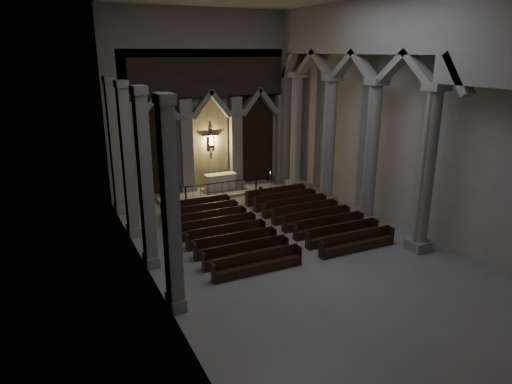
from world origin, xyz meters
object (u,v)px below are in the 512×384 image
Objects in this scene: candle_stand_left at (177,201)px; pews at (268,225)px; altar_rail at (222,187)px; candle_stand_right at (270,186)px; altar at (221,181)px; worshipper at (261,196)px.

candle_stand_left is 0.15× the size of pews.
altar_rail is 6.83m from pews.
candle_stand_left is 1.03× the size of candle_stand_right.
altar_rail is at bearing 174.14° from candle_stand_right.
altar is at bearing 154.53° from candle_stand_right.
altar is at bearing 27.49° from candle_stand_left.
pews is at bearing -118.17° from candle_stand_right.
candle_stand_right is (6.84, 0.44, -0.01)m from candle_stand_left.
candle_stand_left reaches higher than candle_stand_right.
pews is at bearing -90.00° from altar_rail.
worshipper is (4.85, -2.16, 0.26)m from candle_stand_left.
altar reaches higher than pews.
altar reaches higher than altar_rail.
altar_rail is (-0.34, -1.13, -0.03)m from altar.
worshipper is at bearing -74.52° from altar.
candle_stand_left is at bearing -152.51° from altar.
candle_stand_left reaches higher than worshipper.
candle_stand_right is at bearing -25.47° from altar.
altar is 0.42× the size of altar_rail.
candle_stand_left reaches higher than altar_rail.
pews is (-3.46, -6.47, -0.07)m from candle_stand_right.
altar is 3.48m from candle_stand_right.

